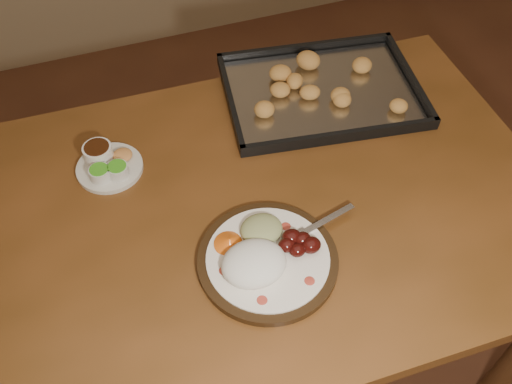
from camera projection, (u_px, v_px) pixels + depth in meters
name	position (u px, v px, depth m)	size (l,w,h in m)	color
dining_table	(228.00, 236.00, 1.34)	(1.53, 0.94, 0.75)	brown
dinner_plate	(264.00, 257.00, 1.17)	(0.37, 0.29, 0.07)	black
condiment_saucer	(107.00, 164.00, 1.33)	(0.16, 0.16, 0.05)	silver
baking_tray	(322.00, 90.00, 1.50)	(0.55, 0.44, 0.05)	black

